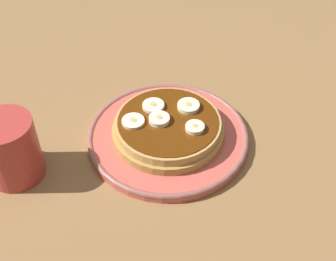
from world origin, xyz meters
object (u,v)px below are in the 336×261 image
object	(u,v)px
banana_slice_0	(159,119)
banana_slice_1	(188,106)
banana_slice_3	(153,106)
plate	(168,136)
banana_slice_2	(195,128)
coffee_mug	(8,147)
pancake_stack	(168,128)
banana_slice_4	(133,122)

from	to	relation	value
banana_slice_0	banana_slice_1	size ratio (longest dim) A/B	0.91
banana_slice_0	banana_slice_3	size ratio (longest dim) A/B	0.92
plate	banana_slice_1	distance (cm)	5.63
banana_slice_2	coffee_mug	xyz separation A→B (cm)	(18.08, 19.65, 0.60)
pancake_stack	coffee_mug	size ratio (longest dim) A/B	1.48
coffee_mug	pancake_stack	bearing A→B (deg)	-126.48
banana_slice_0	banana_slice_2	bearing A→B (deg)	-161.06
coffee_mug	banana_slice_4	bearing A→B (deg)	-122.91
banana_slice_0	banana_slice_3	distance (cm)	3.38
plate	banana_slice_4	bearing A→B (deg)	42.44
banana_slice_0	banana_slice_1	world-z (taller)	same
banana_slice_1	banana_slice_2	xyz separation A→B (cm)	(-3.57, 3.36, -0.00)
plate	coffee_mug	world-z (taller)	coffee_mug
banana_slice_1	banana_slice_4	xyz separation A→B (cm)	(4.66, 7.80, -0.12)
banana_slice_3	coffee_mug	bearing A→B (deg)	63.10
banana_slice_1	banana_slice_3	distance (cm)	5.49
pancake_stack	banana_slice_3	distance (cm)	4.25
banana_slice_2	banana_slice_4	xyz separation A→B (cm)	(8.23, 4.44, -0.12)
banana_slice_1	banana_slice_0	bearing A→B (deg)	71.69
plate	coffee_mug	bearing A→B (deg)	53.80
banana_slice_0	banana_slice_4	xyz separation A→B (cm)	(2.95, 2.62, -0.15)
banana_slice_1	banana_slice_3	xyz separation A→B (cm)	(4.46, 3.20, -0.08)
banana_slice_0	banana_slice_1	bearing A→B (deg)	-108.31
banana_slice_1	banana_slice_3	world-z (taller)	banana_slice_1
banana_slice_3	banana_slice_2	bearing A→B (deg)	178.86
pancake_stack	banana_slice_0	distance (cm)	2.18
banana_slice_3	banana_slice_4	distance (cm)	4.60
banana_slice_1	coffee_mug	size ratio (longest dim) A/B	0.30
banana_slice_2	plate	bearing A→B (deg)	11.47
plate	banana_slice_0	xyz separation A→B (cm)	(0.94, 0.93, 3.64)
plate	banana_slice_4	size ratio (longest dim) A/B	7.27
banana_slice_0	banana_slice_4	bearing A→B (deg)	41.67
banana_slice_0	pancake_stack	bearing A→B (deg)	-141.29
banana_slice_1	plate	bearing A→B (deg)	79.69
banana_slice_4	coffee_mug	world-z (taller)	coffee_mug
banana_slice_3	banana_slice_4	xyz separation A→B (cm)	(0.20, 4.60, -0.04)
banana_slice_1	coffee_mug	world-z (taller)	coffee_mug
banana_slice_0	coffee_mug	size ratio (longest dim) A/B	0.27
banana_slice_0	banana_slice_1	distance (cm)	5.45
banana_slice_3	banana_slice_1	bearing A→B (deg)	-144.31
pancake_stack	banana_slice_2	size ratio (longest dim) A/B	6.03
banana_slice_4	pancake_stack	bearing A→B (deg)	-139.03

